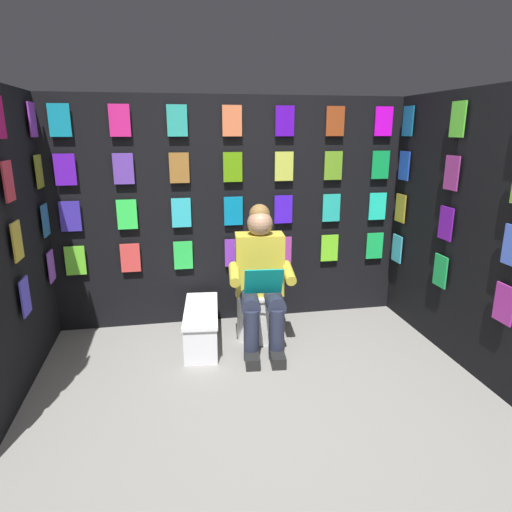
% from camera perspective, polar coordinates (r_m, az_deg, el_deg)
% --- Properties ---
extents(ground_plane, '(30.00, 30.00, 0.00)m').
position_cam_1_polar(ground_plane, '(2.91, 2.66, -21.94)').
color(ground_plane, gray).
extents(display_wall_back, '(3.31, 0.14, 2.07)m').
position_cam_1_polar(display_wall_back, '(4.20, -3.04, 5.60)').
color(display_wall_back, black).
rests_on(display_wall_back, ground).
extents(display_wall_left, '(0.14, 1.81, 2.07)m').
position_cam_1_polar(display_wall_left, '(3.91, 23.91, 3.50)').
color(display_wall_left, black).
rests_on(display_wall_left, ground).
extents(display_wall_right, '(0.14, 1.81, 2.07)m').
position_cam_1_polar(display_wall_right, '(3.41, -29.30, 1.21)').
color(display_wall_right, black).
rests_on(display_wall_right, ground).
extents(toilet, '(0.43, 0.57, 0.77)m').
position_cam_1_polar(toilet, '(4.01, 0.24, -5.48)').
color(toilet, white).
rests_on(toilet, ground).
extents(person_reading, '(0.55, 0.71, 1.19)m').
position_cam_1_polar(person_reading, '(3.70, 0.61, -2.78)').
color(person_reading, gold).
rests_on(person_reading, ground).
extents(comic_longbox_near, '(0.35, 0.81, 0.33)m').
position_cam_1_polar(comic_longbox_near, '(3.90, -6.92, -8.84)').
color(comic_longbox_near, silver).
rests_on(comic_longbox_near, ground).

